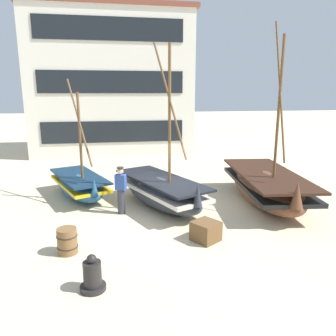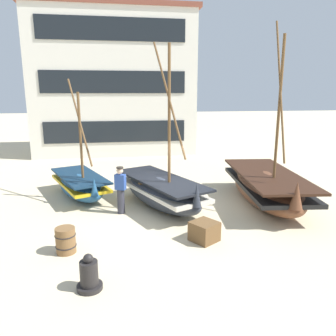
# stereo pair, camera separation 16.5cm
# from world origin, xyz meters

# --- Properties ---
(ground_plane) EXTENTS (120.00, 120.00, 0.00)m
(ground_plane) POSITION_xyz_m (0.00, 0.00, 0.00)
(ground_plane) COLOR beige
(fishing_boat_near_left) EXTENTS (2.75, 3.98, 4.72)m
(fishing_boat_near_left) POSITION_xyz_m (-3.42, 2.34, 0.52)
(fishing_boat_near_left) COLOR #23517A
(fishing_boat_near_left) RESTS_ON ground
(fishing_boat_centre_large) EXTENTS (2.68, 5.60, 6.60)m
(fishing_boat_centre_large) POSITION_xyz_m (3.73, 0.41, 0.67)
(fishing_boat_centre_large) COLOR brown
(fishing_boat_centre_large) RESTS_ON ground
(fishing_boat_far_right) EXTENTS (3.23, 4.70, 5.88)m
(fishing_boat_far_right) POSITION_xyz_m (-0.31, 0.61, 0.62)
(fishing_boat_far_right) COLOR #2D333D
(fishing_boat_far_right) RESTS_ON ground
(fisherman_by_hull) EXTENTS (0.42, 0.35, 1.68)m
(fisherman_by_hull) POSITION_xyz_m (-1.80, 0.21, 0.83)
(fisherman_by_hull) COLOR #33333D
(fisherman_by_hull) RESTS_ON ground
(capstan_winch) EXTENTS (0.56, 0.56, 0.83)m
(capstan_winch) POSITION_xyz_m (-2.55, -4.30, 0.32)
(capstan_winch) COLOR black
(capstan_winch) RESTS_ON ground
(wooden_barrel) EXTENTS (0.56, 0.56, 0.70)m
(wooden_barrel) POSITION_xyz_m (-3.30, -2.50, 0.35)
(wooden_barrel) COLOR brown
(wooden_barrel) RESTS_ON ground
(cargo_crate) EXTENTS (0.95, 0.95, 0.57)m
(cargo_crate) POSITION_xyz_m (0.53, -2.37, 0.28)
(cargo_crate) COLOR brown
(cargo_crate) RESTS_ON ground
(harbor_building_main) EXTENTS (11.12, 5.54, 9.62)m
(harbor_building_main) POSITION_xyz_m (-1.94, 13.08, 4.82)
(harbor_building_main) COLOR silver
(harbor_building_main) RESTS_ON ground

